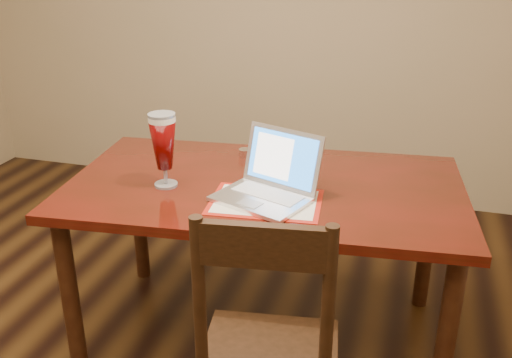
# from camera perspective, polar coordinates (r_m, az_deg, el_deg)

# --- Properties ---
(dining_table) EXTENTS (1.80, 1.13, 1.12)m
(dining_table) POSITION_cam_1_polar(r_m,az_deg,el_deg) (2.51, 0.53, -2.22)
(dining_table) COLOR #4F0F0A
(dining_table) RESTS_ON ground
(dining_chair) EXTENTS (0.52, 0.50, 1.08)m
(dining_chair) POSITION_cam_1_polar(r_m,az_deg,el_deg) (1.97, 1.16, -17.43)
(dining_chair) COLOR black
(dining_chair) RESTS_ON ground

